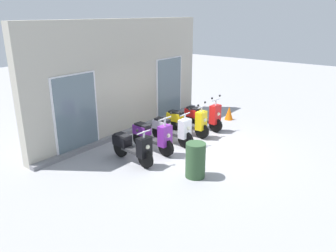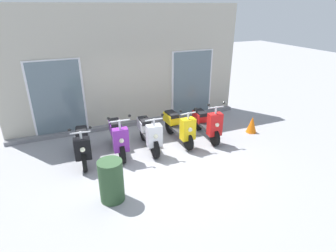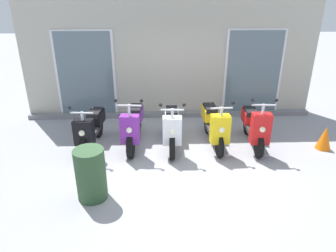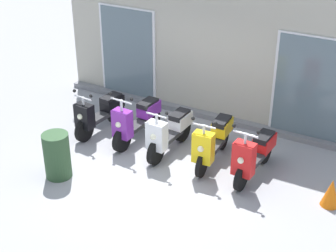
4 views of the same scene
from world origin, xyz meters
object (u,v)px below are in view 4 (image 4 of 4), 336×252
object	(u,v)px
trash_bin	(57,156)
scooter_black	(100,112)
scooter_purple	(136,120)
scooter_white	(169,132)
scooter_yellow	(213,140)
scooter_red	(254,154)
traffic_cone	(331,193)

from	to	relation	value
trash_bin	scooter_black	bearing A→B (deg)	100.29
scooter_purple	scooter_white	distance (m)	0.84
scooter_white	trash_bin	world-z (taller)	scooter_white
scooter_black	scooter_yellow	bearing A→B (deg)	0.40
scooter_red	scooter_purple	bearing A→B (deg)	177.78
scooter_black	scooter_white	xyz separation A→B (m)	(1.75, -0.05, 0.01)
scooter_black	scooter_white	distance (m)	1.75
scooter_white	traffic_cone	distance (m)	3.32
scooter_purple	scooter_red	bearing A→B (deg)	-2.22
scooter_yellow	scooter_black	bearing A→B (deg)	-179.60
scooter_yellow	trash_bin	bearing A→B (deg)	-141.82
traffic_cone	scooter_yellow	bearing A→B (deg)	172.82
scooter_red	traffic_cone	xyz separation A→B (m)	(1.50, -0.22, -0.22)
trash_bin	scooter_red	bearing A→B (deg)	28.71
scooter_white	trash_bin	distance (m)	2.27
scooter_yellow	scooter_red	world-z (taller)	scooter_red
scooter_black	scooter_red	xyz separation A→B (m)	(3.55, -0.06, 0.02)
scooter_purple	trash_bin	bearing A→B (deg)	-107.31
scooter_purple	scooter_red	world-z (taller)	scooter_red
scooter_yellow	scooter_red	xyz separation A→B (m)	(0.87, -0.08, -0.02)
scooter_white	traffic_cone	size ratio (longest dim) A/B	3.05
scooter_white	scooter_red	world-z (taller)	scooter_red
scooter_black	scooter_yellow	xyz separation A→B (m)	(2.68, 0.02, 0.03)
scooter_red	trash_bin	size ratio (longest dim) A/B	1.77
scooter_white	scooter_yellow	size ratio (longest dim) A/B	0.96
scooter_yellow	trash_bin	distance (m)	2.98
scooter_red	traffic_cone	size ratio (longest dim) A/B	3.05
scooter_red	trash_bin	world-z (taller)	scooter_red
scooter_black	scooter_red	world-z (taller)	scooter_red
scooter_purple	scooter_white	xyz separation A→B (m)	(0.83, -0.09, -0.01)
scooter_white	traffic_cone	world-z (taller)	scooter_white
traffic_cone	scooter_red	bearing A→B (deg)	171.78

